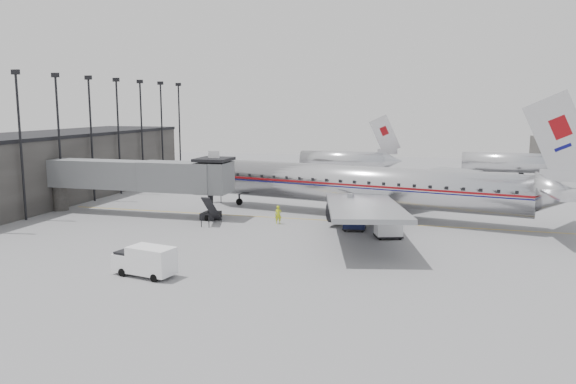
# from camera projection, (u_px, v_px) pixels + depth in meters

# --- Properties ---
(ground) EXTENTS (160.00, 160.00, 0.00)m
(ground) POSITION_uv_depth(u_px,v_px,m) (288.00, 231.00, 52.73)
(ground) COLOR slate
(ground) RESTS_ON ground
(terminal) EXTENTS (12.00, 46.00, 8.00)m
(terminal) POSITION_uv_depth(u_px,v_px,m) (48.00, 167.00, 70.48)
(terminal) COLOR #322F2E
(terminal) RESTS_ON ground
(apron_line) EXTENTS (60.00, 0.15, 0.01)m
(apron_line) POSITION_uv_depth(u_px,v_px,m) (331.00, 220.00, 57.67)
(apron_line) COLOR gold
(apron_line) RESTS_ON ground
(jet_bridge) EXTENTS (21.00, 6.20, 7.10)m
(jet_bridge) POSITION_uv_depth(u_px,v_px,m) (146.00, 177.00, 59.91)
(jet_bridge) COLOR #5A5C5F
(jet_bridge) RESTS_ON ground
(floodlight_masts) EXTENTS (0.90, 42.25, 15.25)m
(floodlight_masts) POSITION_uv_depth(u_px,v_px,m) (105.00, 132.00, 70.98)
(floodlight_masts) COLOR black
(floodlight_masts) RESTS_ON ground
(distant_aircraft_near) EXTENTS (16.39, 3.20, 10.26)m
(distant_aircraft_near) POSITION_uv_depth(u_px,v_px,m) (344.00, 160.00, 92.82)
(distant_aircraft_near) COLOR silver
(distant_aircraft_near) RESTS_ON ground
(distant_aircraft_mid) EXTENTS (16.39, 3.20, 10.26)m
(distant_aircraft_mid) POSITION_uv_depth(u_px,v_px,m) (509.00, 162.00, 89.88)
(distant_aircraft_mid) COLOR silver
(distant_aircraft_mid) RESTS_ON ground
(airliner) EXTENTS (41.35, 37.96, 13.21)m
(airliner) POSITION_uv_depth(u_px,v_px,m) (372.00, 186.00, 58.87)
(airliner) COLOR silver
(airliner) RESTS_ON ground
(service_van) EXTENTS (4.78, 2.60, 2.13)m
(service_van) POSITION_uv_depth(u_px,v_px,m) (145.00, 260.00, 38.85)
(service_van) COLOR white
(service_van) RESTS_ON ground
(baggage_cart_navy) EXTENTS (2.20, 1.72, 1.67)m
(baggage_cart_navy) POSITION_uv_depth(u_px,v_px,m) (354.00, 221.00, 52.94)
(baggage_cart_navy) COLOR black
(baggage_cart_navy) RESTS_ON ground
(baggage_cart_white) EXTENTS (2.81, 2.46, 1.85)m
(baggage_cart_white) POSITION_uv_depth(u_px,v_px,m) (388.00, 227.00, 49.94)
(baggage_cart_white) COLOR white
(baggage_cart_white) RESTS_ON ground
(ramp_worker) EXTENTS (0.79, 0.67, 1.85)m
(ramp_worker) POSITION_uv_depth(u_px,v_px,m) (278.00, 215.00, 55.91)
(ramp_worker) COLOR #BFCF18
(ramp_worker) RESTS_ON ground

